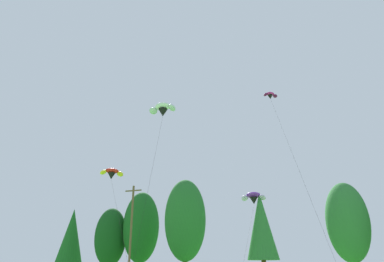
{
  "coord_description": "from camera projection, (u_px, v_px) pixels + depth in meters",
  "views": [
    {
      "loc": [
        6.58,
        -4.67,
        2.29
      ],
      "look_at": [
        -2.55,
        21.27,
        12.94
      ],
      "focal_mm": 33.04,
      "sensor_mm": 36.0,
      "label": 1
    }
  ],
  "objects": [
    {
      "name": "treeline_tree_c",
      "position": [
        141.0,
        227.0,
        52.8
      ],
      "size": [
        5.35,
        5.35,
        13.13
      ],
      "color": "#472D19",
      "rests_on": "ground_plane"
    },
    {
      "name": "treeline_tree_a",
      "position": [
        71.0,
        236.0,
        55.76
      ],
      "size": [
        4.05,
        4.05,
        11.15
      ],
      "color": "#472D19",
      "rests_on": "ground_plane"
    },
    {
      "name": "parafoil_kite_mid_purple",
      "position": [
        254.0,
        198.0,
        50.53
      ],
      "size": [
        3.75,
        16.8,
        10.91
      ],
      "color": "purple"
    },
    {
      "name": "parafoil_kite_low_white",
      "position": [
        163.0,
        109.0,
        48.2
      ],
      "size": [
        6.63,
        15.38,
        21.83
      ],
      "color": "white"
    },
    {
      "name": "treeline_tree_b",
      "position": [
        111.0,
        237.0,
        53.22
      ],
      "size": [
        4.73,
        4.73,
        10.85
      ],
      "color": "#472D19",
      "rests_on": "ground_plane"
    },
    {
      "name": "utility_pole",
      "position": [
        131.0,
        233.0,
        42.14
      ],
      "size": [
        2.2,
        0.26,
        11.83
      ],
      "color": "brown",
      "rests_on": "ground_plane"
    },
    {
      "name": "treeline_tree_e",
      "position": [
        261.0,
        225.0,
        48.98
      ],
      "size": [
        4.33,
        4.33,
        12.39
      ],
      "color": "#472D19",
      "rests_on": "ground_plane"
    },
    {
      "name": "treeline_tree_f",
      "position": [
        348.0,
        222.0,
        44.37
      ],
      "size": [
        5.21,
        5.21,
        12.62
      ],
      "color": "#472D19",
      "rests_on": "ground_plane"
    },
    {
      "name": "parafoil_kite_far_magenta",
      "position": [
        270.0,
        96.0,
        47.99
      ],
      "size": [
        6.38,
        16.4,
        23.46
      ],
      "color": "#D12893"
    },
    {
      "name": "treeline_tree_d",
      "position": [
        185.0,
        220.0,
        47.2
      ],
      "size": [
        5.49,
        5.49,
        13.67
      ],
      "color": "#472D19",
      "rests_on": "ground_plane"
    },
    {
      "name": "parafoil_kite_high_red_yellow",
      "position": [
        112.0,
        173.0,
        42.62
      ],
      "size": [
        10.44,
        11.89,
        11.96
      ],
      "color": "red"
    }
  ]
}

